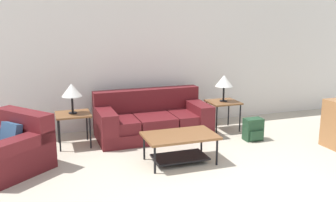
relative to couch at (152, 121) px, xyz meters
name	(u,v)px	position (x,y,z in m)	size (l,w,h in m)	color
wall_back	(154,60)	(0.27, 0.71, 1.01)	(9.07, 0.06, 2.60)	white
couch	(152,121)	(0.00, 0.00, 0.00)	(2.02, 1.02, 0.82)	maroon
armchair	(7,151)	(-2.38, -0.83, 0.00)	(1.40, 1.40, 0.80)	maroon
coffee_table	(180,142)	(0.03, -1.36, 0.03)	(1.07, 0.67, 0.43)	brown
side_table_left	(73,116)	(-1.40, -0.07, 0.22)	(0.57, 0.54, 0.56)	brown
side_table_right	(223,104)	(1.40, -0.07, 0.22)	(0.57, 0.54, 0.56)	brown
table_lamp_left	(72,91)	(-1.40, -0.07, 0.66)	(0.33, 0.33, 0.50)	black
table_lamp_right	(224,81)	(1.40, -0.07, 0.66)	(0.33, 0.33, 0.50)	black
backpack	(253,130)	(1.62, -0.81, -0.10)	(0.32, 0.28, 0.39)	#23472D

